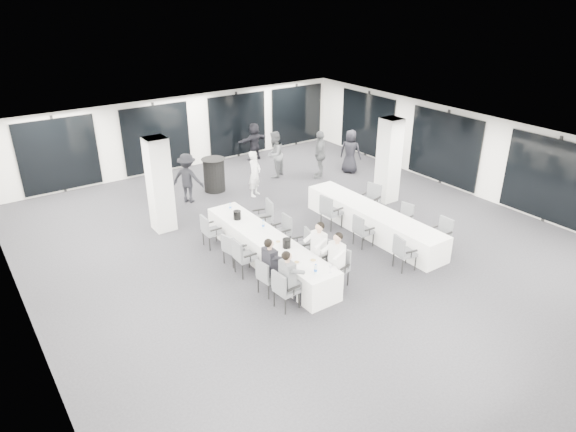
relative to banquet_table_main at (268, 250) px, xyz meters
name	(u,v)px	position (x,y,z in m)	size (l,w,h in m)	color
room	(305,180)	(2.25, 1.40, 1.01)	(14.04, 16.04, 2.84)	#222227
column_left	(160,185)	(-1.44, 3.49, 1.02)	(0.60, 0.60, 2.80)	silver
column_right	(389,160)	(5.56, 1.29, 1.02)	(0.60, 0.60, 2.80)	silver
banquet_table_main	(268,250)	(0.00, 0.00, 0.00)	(0.90, 5.00, 0.75)	white
banquet_table_side	(372,221)	(3.46, -0.27, 0.00)	(0.90, 5.00, 0.75)	white
cocktail_table	(214,175)	(1.23, 5.35, 0.22)	(0.84, 0.84, 1.17)	black
chair_main_left_near	(284,288)	(-0.83, -1.96, 0.17)	(0.52, 0.57, 0.96)	#54575C
chair_main_left_second	(267,275)	(-0.83, -1.25, 0.14)	(0.51, 0.55, 0.90)	#54575C
chair_main_left_mid	(242,255)	(-0.84, -0.15, 0.19)	(0.51, 0.57, 0.98)	#54575C
chair_main_left_fourth	(231,247)	(-0.82, 0.46, 0.12)	(0.52, 0.54, 0.86)	#54575C
chair_main_left_far	(210,229)	(-0.83, 1.65, 0.16)	(0.48, 0.54, 0.94)	#54575C
chair_main_right_near	(339,265)	(0.83, -1.88, 0.17)	(0.56, 0.60, 0.95)	#54575C
chair_main_right_second	(321,254)	(0.83, -1.20, 0.16)	(0.55, 0.58, 0.93)	#54575C
chair_main_right_mid	(304,243)	(0.83, -0.45, 0.14)	(0.54, 0.57, 0.90)	#54575C
chair_main_right_fourth	(283,230)	(0.83, 0.50, 0.15)	(0.48, 0.53, 0.92)	#54575C
chair_main_right_far	(265,216)	(0.84, 1.44, 0.22)	(0.62, 0.66, 1.04)	#54575C
chair_side_left_near	(403,251)	(2.63, -2.25, 0.16)	(0.56, 0.59, 0.94)	#54575C
chair_side_left_mid	(362,229)	(2.63, -0.71, 0.15)	(0.49, 0.54, 0.92)	#54575C
chair_side_left_far	(330,210)	(2.62, 0.68, 0.22)	(0.57, 0.62, 1.04)	#54575C
chair_side_right_near	(442,232)	(4.29, -2.12, 0.15)	(0.47, 0.53, 0.93)	#54575C
chair_side_right_mid	(405,216)	(4.28, -0.75, 0.12)	(0.51, 0.54, 0.86)	#54575C
chair_side_right_far	(371,198)	(4.30, 0.68, 0.20)	(0.62, 0.65, 1.02)	#54575C
seated_guest_a	(290,275)	(-0.67, -1.95, 0.44)	(0.50, 0.38, 1.44)	#575B5F
seated_guest_b	(272,262)	(-0.67, -1.24, 0.44)	(0.50, 0.38, 1.44)	black
seated_guest_c	(335,257)	(0.67, -1.90, 0.44)	(0.50, 0.38, 1.44)	white
seated_guest_d	(317,246)	(0.67, -1.21, 0.44)	(0.50, 0.38, 1.44)	white
standing_guest_a	(255,171)	(2.17, 4.16, 0.52)	(0.65, 0.52, 1.78)	white
standing_guest_b	(274,151)	(3.74, 5.32, 0.61)	(0.95, 0.58, 1.97)	#575B5F
standing_guest_c	(187,175)	(0.07, 4.95, 0.57)	(1.22, 0.62, 1.89)	black
standing_guest_d	(320,151)	(5.10, 4.31, 0.64)	(1.19, 0.67, 2.02)	#575B5F
standing_guest_e	(351,149)	(6.39, 4.07, 0.57)	(0.91, 0.55, 1.89)	black
standing_guest_f	(254,139)	(4.18, 7.49, 0.50)	(1.60, 0.62, 1.75)	black
standing_guest_g	(160,169)	(-0.35, 6.25, 0.48)	(0.63, 0.50, 1.71)	#575B5F
standing_guest_h	(387,151)	(7.56, 3.32, 0.47)	(0.82, 0.50, 1.70)	#575B5F
ice_bucket_near	(287,243)	(0.08, -0.75, 0.49)	(0.21, 0.21, 0.24)	black
ice_bucket_far	(237,215)	(-0.09, 1.39, 0.50)	(0.22, 0.22, 0.24)	black
water_bottle_a	(316,269)	(-0.10, -2.15, 0.49)	(0.07, 0.07, 0.23)	silver
water_bottle_b	(263,225)	(0.18, 0.48, 0.49)	(0.07, 0.07, 0.23)	silver
water_bottle_c	(230,206)	(0.06, 2.06, 0.48)	(0.06, 0.06, 0.20)	silver
plate_a	(297,262)	(-0.15, -1.50, 0.39)	(0.20, 0.20, 0.03)	white
plate_b	(313,260)	(0.22, -1.65, 0.39)	(0.22, 0.22, 0.03)	white
plate_c	(278,242)	(0.07, -0.39, 0.39)	(0.19, 0.19, 0.03)	white
wine_glass	(330,267)	(0.21, -2.30, 0.53)	(0.08, 0.08, 0.21)	silver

